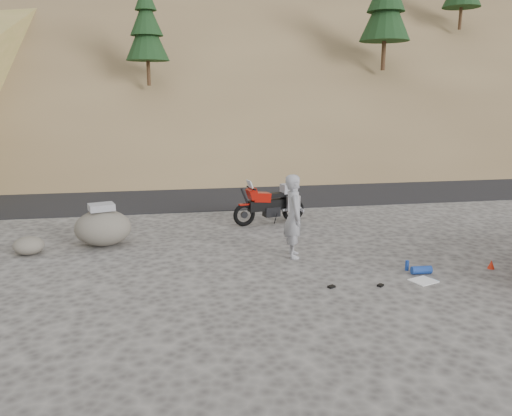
% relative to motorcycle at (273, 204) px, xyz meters
% --- Properties ---
extents(ground, '(140.00, 140.00, 0.00)m').
position_rel_motorcycle_xyz_m(ground, '(0.23, -3.69, -0.59)').
color(ground, '#474341').
rests_on(ground, ground).
extents(road, '(120.00, 7.00, 0.05)m').
position_rel_motorcycle_xyz_m(road, '(0.23, 5.31, -0.59)').
color(road, black).
rests_on(road, ground).
extents(hillside, '(120.00, 73.00, 46.72)m').
position_rel_motorcycle_xyz_m(hillside, '(0.19, 37.18, 10.49)').
color(hillside, brown).
rests_on(hillside, ground).
extents(motorcycle, '(2.27, 0.98, 1.37)m').
position_rel_motorcycle_xyz_m(motorcycle, '(0.00, 0.00, 0.00)').
color(motorcycle, black).
rests_on(motorcycle, ground).
extents(man, '(0.55, 0.77, 1.97)m').
position_rel_motorcycle_xyz_m(man, '(-0.16, -3.20, -0.59)').
color(man, gray).
rests_on(man, ground).
extents(boulder, '(1.50, 1.31, 1.09)m').
position_rel_motorcycle_xyz_m(boulder, '(-4.71, -1.48, -0.11)').
color(boulder, '#524E46').
rests_on(boulder, ground).
extents(small_rock, '(0.88, 0.84, 0.43)m').
position_rel_motorcycle_xyz_m(small_rock, '(-6.40, -1.94, -0.37)').
color(small_rock, '#524E46').
rests_on(small_rock, ground).
extents(gear_white_cloth, '(0.60, 0.57, 0.02)m').
position_rel_motorcycle_xyz_m(gear_white_cloth, '(2.07, -5.25, -0.58)').
color(gear_white_cloth, white).
rests_on(gear_white_cloth, ground).
extents(gear_blue_mat, '(0.44, 0.19, 0.17)m').
position_rel_motorcycle_xyz_m(gear_blue_mat, '(2.24, -4.84, -0.50)').
color(gear_blue_mat, navy).
rests_on(gear_blue_mat, ground).
extents(gear_bottle, '(0.09, 0.09, 0.22)m').
position_rel_motorcycle_xyz_m(gear_bottle, '(2.04, -4.58, -0.47)').
color(gear_bottle, navy).
rests_on(gear_bottle, ground).
extents(gear_funnel, '(0.20, 0.20, 0.20)m').
position_rel_motorcycle_xyz_m(gear_funnel, '(3.93, -4.80, -0.49)').
color(gear_funnel, red).
rests_on(gear_funnel, ground).
extents(gear_glove_a, '(0.17, 0.15, 0.04)m').
position_rel_motorcycle_xyz_m(gear_glove_a, '(0.10, -5.26, -0.57)').
color(gear_glove_a, black).
rests_on(gear_glove_a, ground).
extents(gear_glove_b, '(0.16, 0.15, 0.04)m').
position_rel_motorcycle_xyz_m(gear_glove_b, '(1.09, -5.36, -0.57)').
color(gear_glove_b, black).
rests_on(gear_glove_b, ground).
extents(gear_blue_cloth, '(0.33, 0.28, 0.01)m').
position_rel_motorcycle_xyz_m(gear_blue_cloth, '(2.23, -5.28, -0.58)').
color(gear_blue_cloth, '#93BAE3').
rests_on(gear_blue_cloth, ground).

